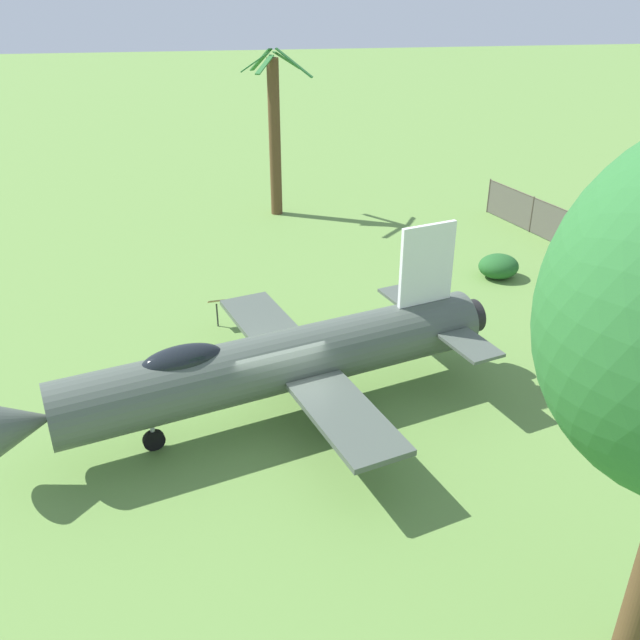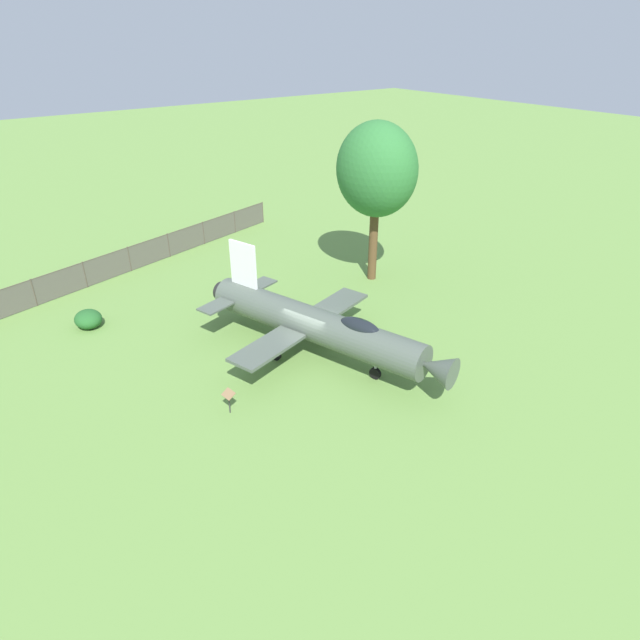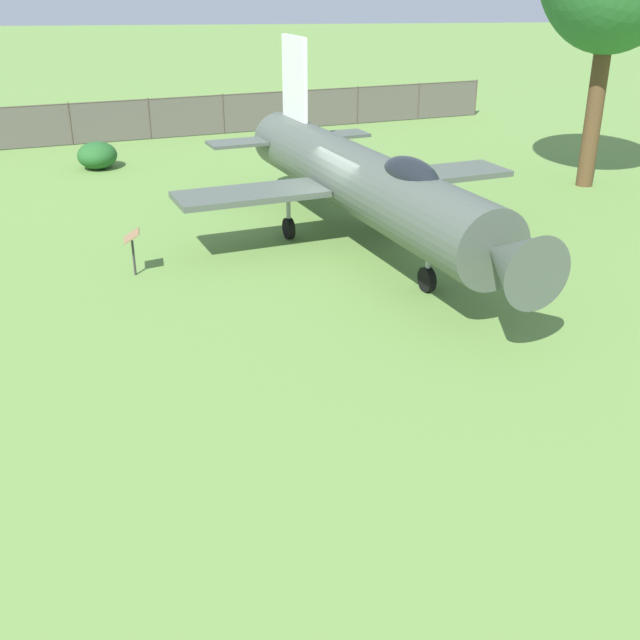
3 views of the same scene
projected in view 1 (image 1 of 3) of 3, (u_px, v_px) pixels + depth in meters
The scene contains 5 objects.
ground_plane at pixel (282, 414), 20.08m from camera, with size 200.00×200.00×0.00m, color #668E42.
display_jet at pixel (267, 364), 19.08m from camera, with size 14.21×9.81×5.17m.
palm_tree at pixel (275, 136), 34.62m from camera, with size 3.47×3.74×8.30m.
shrub_near_fence at pixel (499, 266), 28.73m from camera, with size 1.70×1.49×1.02m.
info_plaque at pixel (217, 305), 24.63m from camera, with size 0.64×0.46×1.14m.
Camera 1 is at (1.34, 16.52, 11.72)m, focal length 38.22 mm.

